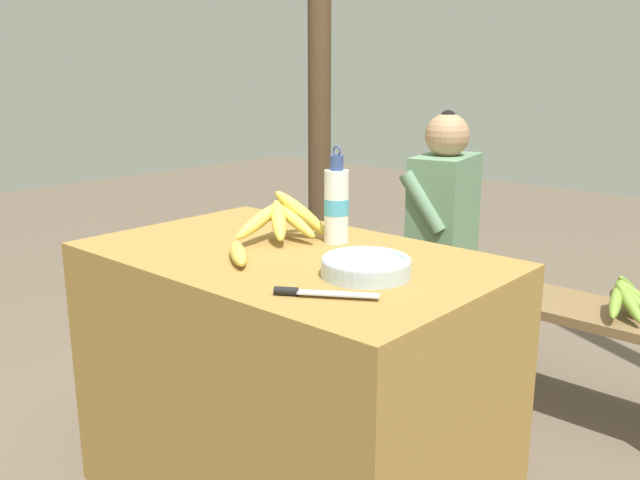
{
  "coord_description": "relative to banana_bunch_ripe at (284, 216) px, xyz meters",
  "views": [
    {
      "loc": [
        1.27,
        -1.31,
        1.29
      ],
      "look_at": [
        0.07,
        0.05,
        0.83
      ],
      "focal_mm": 38.0,
      "sensor_mm": 36.0,
      "label": 1
    }
  ],
  "objects": [
    {
      "name": "support_post_near",
      "position": [
        -1.0,
        1.28,
        0.52
      ],
      "size": [
        0.12,
        0.12,
        2.77
      ],
      "color": "#4C3823",
      "rests_on": "ground_plane"
    },
    {
      "name": "knife",
      "position": [
        0.41,
        -0.33,
        -0.06
      ],
      "size": [
        0.22,
        0.15,
        0.02
      ],
      "rotation": [
        0.0,
        0.0,
        0.56
      ],
      "color": "#BCBCC1",
      "rests_on": "market_counter"
    },
    {
      "name": "banana_bunch_ripe",
      "position": [
        0.0,
        0.0,
        0.0
      ],
      "size": [
        0.19,
        0.35,
        0.16
      ],
      "color": "#4C381E",
      "rests_on": "market_counter"
    },
    {
      "name": "water_bottle",
      "position": [
        0.13,
        0.08,
        0.04
      ],
      "size": [
        0.07,
        0.07,
        0.29
      ],
      "color": "white",
      "rests_on": "market_counter"
    },
    {
      "name": "market_counter",
      "position": [
        0.12,
        -0.1,
        -0.47
      ],
      "size": [
        1.17,
        0.73,
        0.79
      ],
      "color": "olive",
      "rests_on": "ground_plane"
    },
    {
      "name": "serving_bowl",
      "position": [
        0.41,
        -0.13,
        -0.05
      ],
      "size": [
        0.22,
        0.22,
        0.05
      ],
      "color": "silver",
      "rests_on": "market_counter"
    },
    {
      "name": "loose_banana_front",
      "position": [
        0.07,
        -0.25,
        -0.05
      ],
      "size": [
        0.2,
        0.16,
        0.04
      ],
      "rotation": [
        0.0,
        0.0,
        -0.64
      ],
      "color": "#E0C64C",
      "rests_on": "market_counter"
    },
    {
      "name": "wooden_bench",
      "position": [
        0.19,
        0.99,
        -0.48
      ],
      "size": [
        1.76,
        0.32,
        0.44
      ],
      "color": "brown",
      "rests_on": "ground_plane"
    },
    {
      "name": "seated_vendor",
      "position": [
        -0.07,
        0.95,
        -0.21
      ],
      "size": [
        0.45,
        0.42,
        1.13
      ],
      "rotation": [
        0.0,
        0.0,
        3.35
      ],
      "color": "#232328",
      "rests_on": "ground_plane"
    },
    {
      "name": "banana_bunch_green",
      "position": [
        0.71,
        0.98,
        -0.35
      ],
      "size": [
        0.18,
        0.32,
        0.15
      ],
      "color": "#4C381E",
      "rests_on": "wooden_bench"
    }
  ]
}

